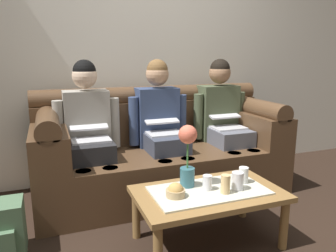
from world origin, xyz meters
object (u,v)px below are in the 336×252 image
cup_far_center (237,181)px  flower_vase (188,152)px  coffee_table (209,197)px  cup_near_left (225,184)px  snack_bowl (176,191)px  person_middle (161,122)px  couch (161,152)px  person_left (89,128)px  person_right (223,117)px  cup_near_right (207,183)px  cup_far_left (243,175)px

cup_far_center → flower_vase: bearing=149.5°
coffee_table → cup_near_left: size_ratio=7.93×
snack_bowl → person_middle: bearing=75.9°
snack_bowl → cup_near_left: size_ratio=1.00×
person_middle → cup_near_left: bearing=-85.9°
couch → cup_near_left: couch is taller
person_left → snack_bowl: person_left is taller
person_middle → snack_bowl: 1.03m
coffee_table → cup_near_left: bearing=-49.2°
person_right → person_left: bearing=180.0°
person_middle → cup_near_left: 1.06m
person_middle → flower_vase: person_middle is taller
person_right → cup_far_center: (-0.47, -1.01, -0.21)m
cup_near_left → cup_near_right: bearing=134.1°
person_left → flower_vase: size_ratio=2.89×
cup_far_center → couch: bearing=99.9°
person_right → coffee_table: person_right is taller
person_right → flower_vase: person_right is taller
cup_near_left → snack_bowl: bearing=168.5°
cup_near_left → cup_far_left: (0.21, 0.11, -0.01)m
person_middle → cup_far_center: size_ratio=10.26×
person_left → coffee_table: bearing=-55.8°
snack_bowl → cup_far_center: size_ratio=1.03×
person_left → cup_near_left: (0.72, -1.04, -0.21)m
couch → person_left: size_ratio=1.81×
snack_bowl → person_left: bearing=112.4°
person_middle → cup_near_right: person_middle is taller
coffee_table → cup_far_center: cup_far_center is taller
cup_near_left → cup_near_right: 0.12m
person_right → snack_bowl: person_right is taller
person_right → cup_near_left: (-0.57, -1.04, -0.21)m
cup_far_left → couch: bearing=106.8°
cup_near_left → cup_far_center: size_ratio=1.03×
person_left → coffee_table: size_ratio=1.26×
snack_bowl → cup_far_center: cup_far_center is taller
cup_near_left → person_left: bearing=124.8°
flower_vase → cup_near_right: 0.24m
snack_bowl → cup_far_center: (0.42, -0.04, 0.03)m
person_left → person_right: 1.29m
couch → cup_near_left: (0.07, -1.04, 0.08)m
cup_near_right → person_left: bearing=123.8°
person_left → cup_near_left: person_left is taller
flower_vase → snack_bowl: flower_vase is taller
person_middle → cup_far_left: 0.99m
couch → coffee_table: couch is taller
snack_bowl → cup_near_right: bearing=5.5°
cup_near_left → cup_far_left: cup_near_left is taller
flower_vase → cup_far_left: bearing=-12.0°
coffee_table → cup_near_left: cup_near_left is taller
person_middle → person_right: same height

